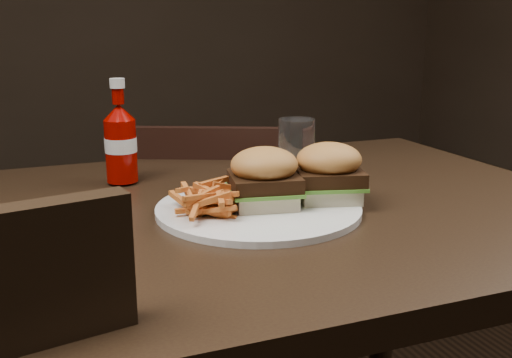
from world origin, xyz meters
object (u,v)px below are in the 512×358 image
object	(u,v)px
chair_far	(217,267)
plate	(258,209)
ketchup_bottle	(121,151)
dining_table	(226,220)
tumbler	(296,148)

from	to	relation	value
chair_far	plate	world-z (taller)	plate
ketchup_bottle	plate	bearing A→B (deg)	-56.42
plate	ketchup_bottle	size ratio (longest dim) A/B	2.82
dining_table	ketchup_bottle	size ratio (longest dim) A/B	10.75
ketchup_bottle	dining_table	bearing A→B (deg)	-58.96
dining_table	plate	bearing A→B (deg)	-45.48
dining_table	tumbler	world-z (taller)	tumbler
plate	tumbler	world-z (taller)	tumbler
tumbler	chair_far	bearing A→B (deg)	97.65
dining_table	chair_far	world-z (taller)	dining_table
plate	tumbler	xyz separation A→B (m)	(0.15, 0.18, 0.05)
dining_table	chair_far	bearing A→B (deg)	74.24
plate	chair_far	bearing A→B (deg)	79.37
dining_table	chair_far	distance (m)	0.60
dining_table	tumbler	bearing A→B (deg)	36.92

